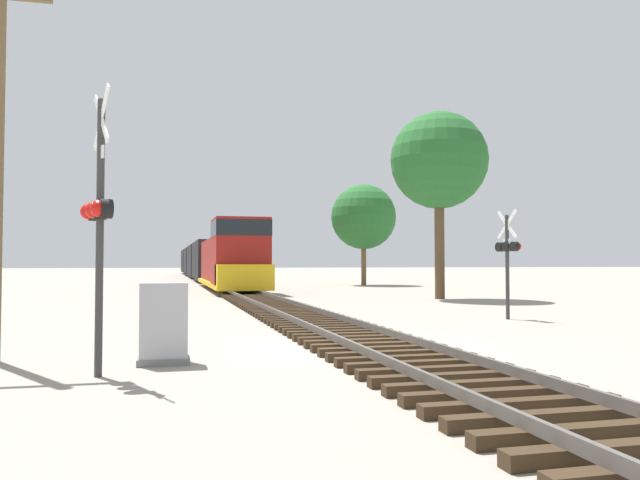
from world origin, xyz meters
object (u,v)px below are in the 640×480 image
object	(u,v)px
relay_cabinet	(164,324)
crossing_signal_near	(98,215)
crossing_signal_far	(508,252)
freight_train	(203,261)
tree_far_right	(439,161)
tree_mid_background	(364,217)

from	to	relation	value
relay_cabinet	crossing_signal_near	bearing A→B (deg)	-135.24
crossing_signal_far	freight_train	bearing A→B (deg)	-0.70
freight_train	crossing_signal_far	distance (m)	51.68
crossing_signal_near	relay_cabinet	xyz separation A→B (m)	(1.01, 1.01, -1.83)
crossing_signal_far	relay_cabinet	distance (m)	12.32
freight_train	tree_far_right	distance (m)	41.96
freight_train	crossing_signal_near	size ratio (longest dim) A/B	16.45
crossing_signal_far	tree_mid_background	size ratio (longest dim) A/B	0.43
crossing_signal_near	tree_mid_background	size ratio (longest dim) A/B	0.57
freight_train	tree_mid_background	world-z (taller)	tree_mid_background
crossing_signal_near	relay_cabinet	bearing A→B (deg)	116.47
freight_train	crossing_signal_far	size ratio (longest dim) A/B	21.64
crossing_signal_near	crossing_signal_far	distance (m)	13.64
tree_mid_background	crossing_signal_far	bearing A→B (deg)	-99.28
crossing_signal_near	relay_cabinet	size ratio (longest dim) A/B	3.18
tree_far_right	tree_mid_background	bearing A→B (deg)	83.28
crossing_signal_near	crossing_signal_far	world-z (taller)	crossing_signal_near
freight_train	crossing_signal_near	bearing A→B (deg)	-95.02
tree_far_right	tree_mid_background	size ratio (longest dim) A/B	1.15
crossing_signal_far	tree_far_right	size ratio (longest dim) A/B	0.37
freight_train	tree_mid_background	xyz separation A→B (m)	(11.17, -21.99, 3.47)
crossing_signal_near	tree_mid_background	world-z (taller)	tree_mid_background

